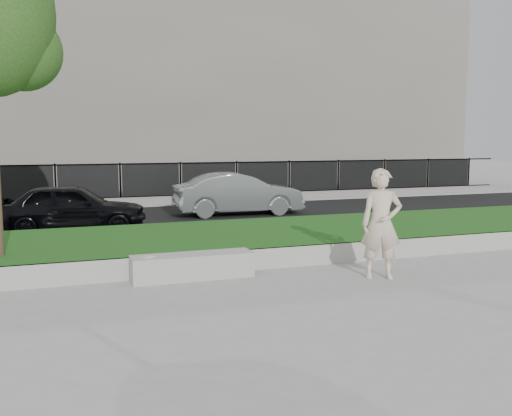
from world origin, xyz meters
name	(u,v)px	position (x,y,z in m)	size (l,w,h in m)	color
ground	(242,286)	(0.00, 0.00, 0.00)	(90.00, 90.00, 0.00)	gray
grass_bank	(198,244)	(0.00, 3.00, 0.20)	(34.00, 4.00, 0.40)	#14390E
grass_kerb	(224,262)	(0.00, 1.04, 0.20)	(34.00, 0.08, 0.40)	#99978F
street	(154,219)	(0.00, 8.50, 0.02)	(34.00, 7.00, 0.04)	black
far_pavement	(134,202)	(0.00, 13.00, 0.06)	(34.00, 3.00, 0.12)	gray
iron_fence	(137,192)	(0.00, 12.00, 0.54)	(32.00, 0.30, 1.50)	slate
building_facade	(111,86)	(0.00, 20.00, 5.00)	(34.00, 10.00, 10.00)	slate
stone_bench	(192,266)	(-0.66, 0.80, 0.22)	(2.16, 0.54, 0.44)	#99978F
man	(381,224)	(2.49, -0.30, 0.97)	(0.71, 0.47, 1.95)	beige
book	(148,257)	(-1.44, 0.77, 0.45)	(0.20, 0.14, 0.02)	beige
car_dark	(72,208)	(-2.47, 6.59, 0.68)	(1.52, 3.77, 1.29)	black
car_silver	(238,194)	(2.69, 8.43, 0.71)	(1.43, 4.09, 1.35)	gray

